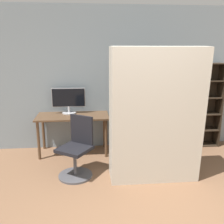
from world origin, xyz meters
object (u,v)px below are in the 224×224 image
Objects in this scene: monitor at (69,100)px; mattress_far at (153,114)px; office_chair at (77,152)px; bookshelf at (197,106)px; mattress_near at (158,118)px.

mattress_far reaches higher than monitor.
office_chair is at bearing 177.37° from mattress_far.
mattress_far is (-1.18, -1.13, 0.16)m from bookshelf.
monitor is at bearing -179.36° from bookshelf.
office_chair is 1.34m from mattress_near.
office_chair is 0.56× the size of bookshelf.
mattress_far is (1.33, -1.10, -0.02)m from monitor.
mattress_far is at bearing -136.29° from bookshelf.
mattress_far is at bearing -39.53° from monitor.
mattress_near reaches higher than mattress_far.
mattress_far reaches higher than bookshelf.
monitor is 1.73m from mattress_far.
mattress_far is at bearing 90.00° from mattress_near.
monitor is 0.38× the size of bookshelf.
monitor is 0.32× the size of mattress_near.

